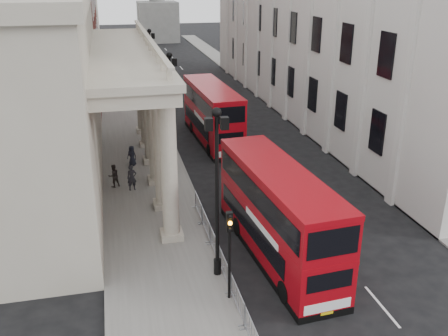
# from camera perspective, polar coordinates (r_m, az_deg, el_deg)

# --- Properties ---
(ground) EXTENTS (260.00, 260.00, 0.00)m
(ground) POSITION_cam_1_polar(r_m,az_deg,el_deg) (21.93, 3.20, -17.64)
(ground) COLOR black
(ground) RESTS_ON ground
(sidewalk_west) EXTENTS (6.00, 140.00, 0.12)m
(sidewalk_west) POSITION_cam_1_polar(r_m,az_deg,el_deg) (48.31, -10.21, 4.66)
(sidewalk_west) COLOR slate
(sidewalk_west) RESTS_ON ground
(sidewalk_east) EXTENTS (3.00, 140.00, 0.12)m
(sidewalk_east) POSITION_cam_1_polar(r_m,az_deg,el_deg) (51.68, 8.43, 5.88)
(sidewalk_east) COLOR slate
(sidewalk_east) RESTS_ON ground
(kerb) EXTENTS (0.20, 140.00, 0.14)m
(kerb) POSITION_cam_1_polar(r_m,az_deg,el_deg) (48.52, -6.73, 4.94)
(kerb) COLOR slate
(kerb) RESTS_ON ground
(portico_building) EXTENTS (9.00, 28.00, 12.00)m
(portico_building) POSITION_cam_1_polar(r_m,az_deg,el_deg) (35.58, -21.84, 7.29)
(portico_building) COLOR #A69D8B
(portico_building) RESTS_ON ground
(lamp_post_south) EXTENTS (1.05, 0.44, 8.32)m
(lamp_post_south) POSITION_cam_1_polar(r_m,az_deg,el_deg) (22.57, -0.82, -1.76)
(lamp_post_south) COLOR black
(lamp_post_south) RESTS_ON sidewalk_west
(lamp_post_mid) EXTENTS (1.05, 0.44, 8.32)m
(lamp_post_mid) POSITION_cam_1_polar(r_m,az_deg,el_deg) (37.60, -6.07, 7.71)
(lamp_post_mid) COLOR black
(lamp_post_mid) RESTS_ON sidewalk_west
(lamp_post_north) EXTENTS (1.05, 0.44, 8.32)m
(lamp_post_north) POSITION_cam_1_polar(r_m,az_deg,el_deg) (53.20, -8.34, 11.70)
(lamp_post_north) COLOR black
(lamp_post_north) RESTS_ON sidewalk_west
(traffic_light) EXTENTS (0.28, 0.33, 4.30)m
(traffic_light) POSITION_cam_1_polar(r_m,az_deg,el_deg) (21.64, 0.62, -8.20)
(traffic_light) COLOR black
(traffic_light) RESTS_ON sidewalk_west
(crowd_barriers) EXTENTS (0.50, 18.75, 1.10)m
(crowd_barriers) POSITION_cam_1_polar(r_m,az_deg,el_deg) (23.17, 0.82, -13.10)
(crowd_barriers) COLOR gray
(crowd_barriers) RESTS_ON sidewalk_west
(bus_near) EXTENTS (3.49, 11.22, 4.77)m
(bus_near) POSITION_cam_1_polar(r_m,az_deg,el_deg) (25.49, 6.18, -5.02)
(bus_near) COLOR #98070F
(bus_near) RESTS_ON ground
(bus_far) EXTENTS (3.19, 11.22, 4.80)m
(bus_far) POSITION_cam_1_polar(r_m,az_deg,el_deg) (43.18, -1.36, 6.35)
(bus_far) COLOR #AF0812
(bus_far) RESTS_ON ground
(pedestrian_a) EXTENTS (0.70, 0.52, 1.74)m
(pedestrian_a) POSITION_cam_1_polar(r_m,az_deg,el_deg) (33.87, -10.49, -1.11)
(pedestrian_a) COLOR black
(pedestrian_a) RESTS_ON sidewalk_west
(pedestrian_b) EXTENTS (0.96, 0.88, 1.60)m
(pedestrian_b) POSITION_cam_1_polar(r_m,az_deg,el_deg) (34.65, -12.51, -0.86)
(pedestrian_b) COLOR #292220
(pedestrian_b) RESTS_ON sidewalk_west
(pedestrian_c) EXTENTS (0.89, 0.82, 1.53)m
(pedestrian_c) POSITION_cam_1_polar(r_m,az_deg,el_deg) (38.26, -10.49, 1.40)
(pedestrian_c) COLOR black
(pedestrian_c) RESTS_ON sidewalk_west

